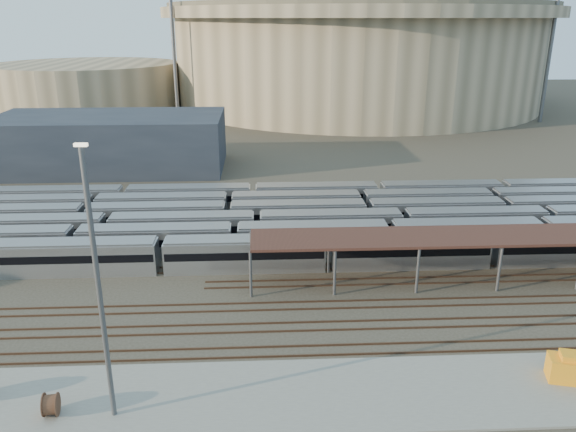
{
  "coord_description": "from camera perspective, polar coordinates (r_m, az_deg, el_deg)",
  "views": [
    {
      "loc": [
        -6.77,
        -50.39,
        27.04
      ],
      "look_at": [
        -3.68,
        12.0,
        4.93
      ],
      "focal_mm": 35.0,
      "sensor_mm": 36.0,
      "label": 1
    }
  ],
  "objects": [
    {
      "name": "secondary_arena",
      "position": [
        189.15,
        -19.63,
        12.32
      ],
      "size": [
        56.0,
        56.0,
        14.0
      ],
      "primitive_type": "cylinder",
      "color": "tan",
      "rests_on": "ground"
    },
    {
      "name": "empty_tracks",
      "position": [
        53.22,
        4.96,
        -11.01
      ],
      "size": [
        170.0,
        9.62,
        0.18
      ],
      "color": "#4C3323",
      "rests_on": "ground"
    },
    {
      "name": "cable_reel_east",
      "position": [
        45.38,
        -22.96,
        -17.22
      ],
      "size": [
        1.16,
        1.82,
        1.72
      ],
      "primitive_type": "cylinder",
      "rotation": [
        0.0,
        1.57,
        0.13
      ],
      "color": "brown",
      "rests_on": "apron"
    },
    {
      "name": "stadium",
      "position": [
        193.31,
        6.9,
        16.22
      ],
      "size": [
        124.0,
        124.0,
        32.5
      ],
      "color": "tan",
      "rests_on": "ground"
    },
    {
      "name": "ground",
      "position": [
        57.59,
        4.3,
        -8.57
      ],
      "size": [
        420.0,
        420.0,
        0.0
      ],
      "primitive_type": "plane",
      "color": "#383026",
      "rests_on": "ground"
    },
    {
      "name": "floodlight_3",
      "position": [
        210.51,
        -3.9,
        17.71
      ],
      "size": [
        4.0,
        1.0,
        38.4
      ],
      "color": "#545559",
      "rests_on": "ground"
    },
    {
      "name": "yellow_equipment",
      "position": [
        50.4,
        26.6,
        -13.74
      ],
      "size": [
        3.42,
        2.6,
        1.9
      ],
      "primitive_type": "cube",
      "rotation": [
        0.0,
        0.0,
        -0.26
      ],
      "color": "orange",
      "rests_on": "apron"
    },
    {
      "name": "floodlight_2",
      "position": [
        168.97,
        25.17,
        15.57
      ],
      "size": [
        4.0,
        1.0,
        38.4
      ],
      "color": "#545559",
      "rests_on": "ground"
    },
    {
      "name": "yard_light_pole",
      "position": [
        39.27,
        -18.66,
        -7.09
      ],
      "size": [
        0.81,
        0.36,
        19.74
      ],
      "color": "#545559",
      "rests_on": "apron"
    },
    {
      "name": "service_building",
      "position": [
        111.31,
        -17.61,
        7.16
      ],
      "size": [
        42.0,
        20.0,
        10.0
      ],
      "primitive_type": "cube",
      "color": "#1E232D",
      "rests_on": "ground"
    },
    {
      "name": "floodlight_0",
      "position": [
        162.19,
        -11.57,
        16.86
      ],
      "size": [
        4.0,
        1.0,
        38.4
      ],
      "color": "#545559",
      "rests_on": "ground"
    },
    {
      "name": "inspection_shed",
      "position": [
        65.37,
        23.5,
        -1.92
      ],
      "size": [
        60.3,
        6.0,
        5.3
      ],
      "color": "#545559",
      "rests_on": "ground"
    },
    {
      "name": "subway_trains",
      "position": [
        73.83,
        3.76,
        -0.54
      ],
      "size": [
        128.74,
        23.9,
        3.6
      ],
      "color": "silver",
      "rests_on": "ground"
    },
    {
      "name": "apron",
      "position": [
        44.51,
        0.02,
        -17.75
      ],
      "size": [
        50.0,
        9.0,
        0.2
      ],
      "primitive_type": "cube",
      "color": "gray",
      "rests_on": "ground"
    }
  ]
}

